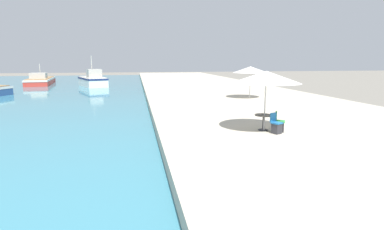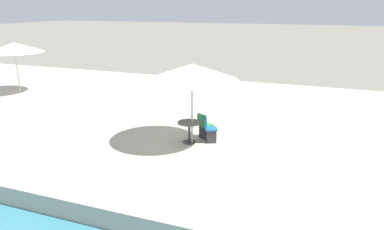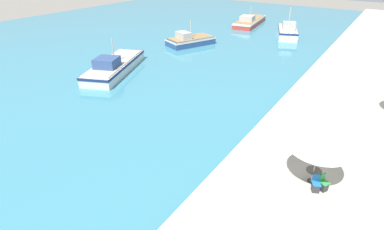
{
  "view_description": "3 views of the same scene",
  "coord_description": "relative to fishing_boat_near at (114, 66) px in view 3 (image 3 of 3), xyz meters",
  "views": [
    {
      "loc": [
        -0.9,
        3.58,
        3.77
      ],
      "look_at": [
        1.5,
        16.43,
        1.37
      ],
      "focal_mm": 28.0,
      "sensor_mm": 36.0,
      "label": 1
    },
    {
      "loc": [
        -6.41,
        11.74,
        5.13
      ],
      "look_at": [
        4.8,
        16.13,
        1.57
      ],
      "focal_mm": 35.0,
      "sensor_mm": 36.0,
      "label": 2
    },
    {
      "loc": [
        6.34,
        2.44,
        11.2
      ],
      "look_at": [
        -4.0,
        18.0,
        1.17
      ],
      "focal_mm": 28.0,
      "sensor_mm": 36.0,
      "label": 3
    }
  ],
  "objects": [
    {
      "name": "fishing_boat_near",
      "position": [
        0.0,
        0.0,
        0.0
      ],
      "size": [
        6.79,
        10.47,
        3.62
      ],
      "rotation": [
        0.0,
        0.0,
        0.4
      ],
      "color": "silver",
      "rests_on": "water_basin"
    },
    {
      "name": "water_basin",
      "position": [
        -10.53,
        13.7,
        -0.74
      ],
      "size": [
        56.0,
        90.0,
        0.04
      ],
      "color": "teal",
      "rests_on": "ground_plane"
    },
    {
      "name": "fishing_boat_distant",
      "position": [
        1.85,
        30.92,
        -0.08
      ],
      "size": [
        4.66,
        11.07,
        3.2
      ],
      "rotation": [
        0.0,
        0.0,
        0.14
      ],
      "color": "red",
      "rests_on": "water_basin"
    },
    {
      "name": "cafe_table",
      "position": [
        22.28,
        -7.07,
        0.34
      ],
      "size": [
        0.8,
        0.8,
        0.74
      ],
      "color": "#333338",
      "rests_on": "quay_promenade"
    },
    {
      "name": "cafe_chair_left",
      "position": [
        22.91,
        -7.42,
        0.13
      ],
      "size": [
        0.57,
        0.56,
        0.91
      ],
      "rotation": [
        0.0,
        0.0,
        4.2
      ],
      "color": "#2D2D33",
      "rests_on": "quay_promenade"
    },
    {
      "name": "cafe_umbrella_pink",
      "position": [
        22.27,
        -7.17,
        2.27
      ],
      "size": [
        3.07,
        3.07,
        2.73
      ],
      "color": "#B7B7B7",
      "rests_on": "quay_promenade"
    },
    {
      "name": "fishing_boat_far",
      "position": [
        10.4,
        25.64,
        0.14
      ],
      "size": [
        5.02,
        7.6,
        4.35
      ],
      "rotation": [
        0.0,
        0.0,
        0.36
      ],
      "color": "white",
      "rests_on": "water_basin"
    },
    {
      "name": "cafe_chair_right",
      "position": [
        22.6,
        -7.72,
        0.13
      ],
      "size": [
        0.55,
        0.56,
        0.91
      ],
      "rotation": [
        0.0,
        0.0,
        3.6
      ],
      "color": "#2D2D33",
      "rests_on": "quay_promenade"
    },
    {
      "name": "fishing_boat_mid",
      "position": [
        0.55,
        13.64,
        -0.05
      ],
      "size": [
        5.4,
        7.23,
        3.35
      ],
      "rotation": [
        0.0,
        0.0,
        -0.4
      ],
      "color": "navy",
      "rests_on": "water_basin"
    }
  ]
}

